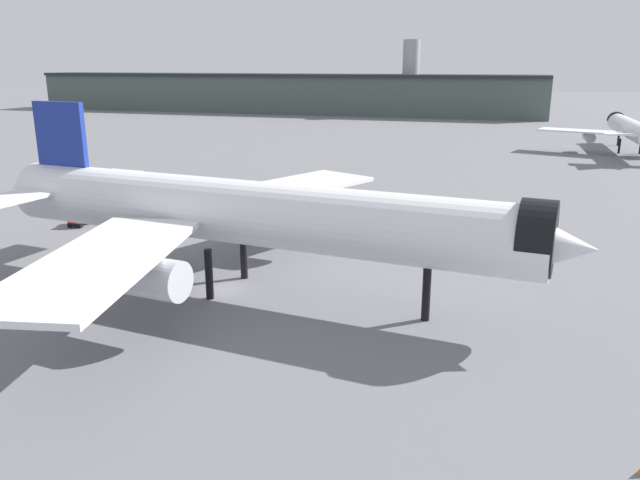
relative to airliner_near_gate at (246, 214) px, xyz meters
name	(u,v)px	position (x,y,z in m)	size (l,w,h in m)	color
ground	(223,290)	(-2.49, -0.08, -7.48)	(900.00, 900.00, 0.00)	slate
airliner_near_gate	(246,214)	(0.00, 0.00, 0.00)	(58.62, 52.54, 16.97)	white
airliner_far_taxiway	(631,129)	(62.00, 106.82, -1.92)	(42.48, 46.70, 12.63)	white
terminal_building	(278,93)	(-50.91, 212.11, 0.87)	(223.10, 48.02, 29.59)	#475651
service_truck_front	(400,204)	(12.13, 33.22, -5.89)	(3.93, 5.94, 3.00)	black
baggage_tug_wing	(80,218)	(-29.05, 19.64, -6.51)	(1.98, 3.25, 1.85)	black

